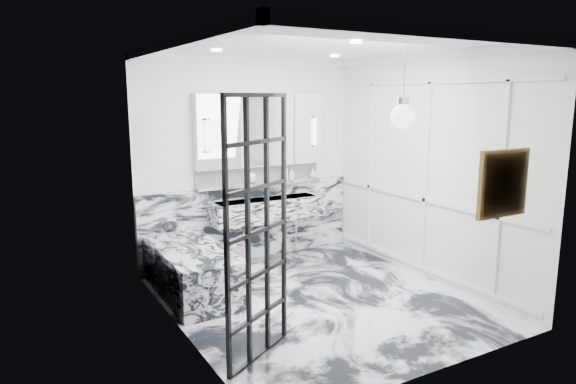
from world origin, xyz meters
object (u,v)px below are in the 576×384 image
mirror_cabinet (260,130)px  bathtub (192,270)px  crittall_door (258,231)px  trough_sink (267,209)px

mirror_cabinet → bathtub: (-1.32, -0.83, -1.54)m
crittall_door → mirror_cabinet: 2.95m
mirror_cabinet → crittall_door: bearing=-117.2°
crittall_door → trough_sink: bearing=30.9°
mirror_cabinet → bathtub: 2.20m
crittall_door → bathtub: (-0.01, 1.72, -0.87)m
crittall_door → bathtub: 1.93m
bathtub → mirror_cabinet: bearing=32.1°
trough_sink → mirror_cabinet: bearing=90.0°
trough_sink → bathtub: trough_sink is taller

